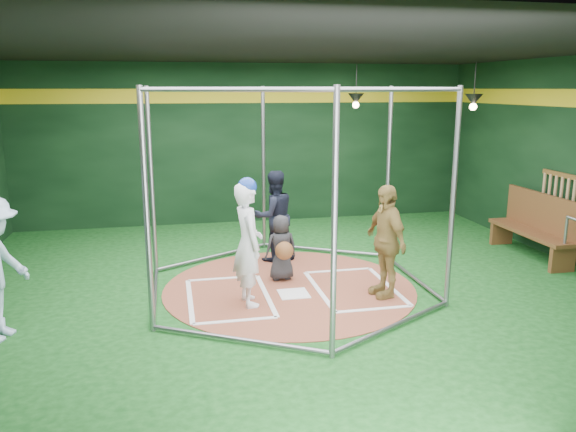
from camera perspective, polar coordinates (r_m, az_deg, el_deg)
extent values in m
cube|color=#0D3D11|center=(8.60, 0.14, -7.38)|extent=(10.00, 9.00, 0.02)
cube|color=black|center=(8.08, 0.15, 16.67)|extent=(10.00, 9.00, 0.02)
cube|color=black|center=(12.56, -4.18, 7.28)|extent=(10.00, 0.10, 3.50)
cube|color=black|center=(3.97, 13.90, -5.31)|extent=(10.00, 0.10, 3.50)
cube|color=gold|center=(12.47, -4.24, 12.07)|extent=(10.00, 0.01, 0.30)
cylinder|color=brown|center=(8.59, 0.14, -7.28)|extent=(3.80, 3.80, 0.01)
cube|color=white|center=(8.31, 0.57, -7.90)|extent=(0.43, 0.43, 0.01)
cube|color=white|center=(9.01, -6.62, -6.31)|extent=(1.10, 0.07, 0.01)
cube|color=white|center=(7.44, -5.35, -10.55)|extent=(1.10, 0.07, 0.01)
cube|color=white|center=(8.19, -9.92, -8.43)|extent=(0.07, 1.70, 0.01)
cube|color=white|center=(8.29, -2.23, -7.98)|extent=(0.07, 1.70, 0.01)
cube|color=white|center=(9.36, 5.09, -5.54)|extent=(1.10, 0.07, 0.01)
cube|color=white|center=(7.85, 8.74, -9.33)|extent=(1.10, 0.07, 0.01)
cube|color=white|center=(8.45, 3.17, -7.58)|extent=(0.07, 1.70, 0.01)
cube|color=white|center=(8.78, 10.17, -6.95)|extent=(0.07, 1.70, 0.01)
cylinder|color=gray|center=(9.87, 10.14, 4.13)|extent=(0.07, 0.07, 3.00)
cylinder|color=gray|center=(10.43, -2.51, 4.78)|extent=(0.07, 0.07, 3.00)
cylinder|color=gray|center=(9.16, -13.70, 3.30)|extent=(0.07, 0.07, 3.00)
cylinder|color=gray|center=(6.90, -14.18, 0.22)|extent=(0.07, 0.07, 3.00)
cylinder|color=gray|center=(6.02, 4.73, -1.26)|extent=(0.07, 0.07, 3.00)
cylinder|color=gray|center=(7.81, 16.41, 1.54)|extent=(0.07, 0.07, 3.00)
cylinder|color=gray|center=(9.98, 3.76, 12.75)|extent=(2.02, 1.20, 0.06)
cylinder|color=gray|center=(10.40, 3.53, -3.44)|extent=(2.02, 1.20, 0.06)
cylinder|color=gray|center=(9.64, -8.01, 12.66)|extent=(2.02, 1.20, 0.06)
cylinder|color=gray|center=(10.07, -7.50, -4.08)|extent=(2.02, 1.20, 0.06)
cylinder|color=gray|center=(7.89, -14.48, 12.37)|extent=(0.06, 2.30, 0.06)
cylinder|color=gray|center=(8.41, -13.37, -7.77)|extent=(0.06, 2.30, 0.06)
cylinder|color=gray|center=(6.20, -5.67, 12.67)|extent=(2.02, 1.20, 0.06)
cylinder|color=gray|center=(6.85, -5.12, -12.36)|extent=(2.02, 1.20, 0.06)
cylinder|color=gray|center=(6.72, 11.89, 12.48)|extent=(2.02, 1.20, 0.06)
cylinder|color=gray|center=(7.32, 10.83, -10.82)|extent=(2.02, 1.20, 0.06)
cylinder|color=gray|center=(8.70, 13.40, 12.43)|extent=(0.06, 2.30, 0.06)
cylinder|color=gray|center=(9.18, 12.46, -5.97)|extent=(0.06, 2.30, 0.06)
cube|color=brown|center=(10.71, 26.51, 3.65)|extent=(0.05, 1.25, 0.08)
cube|color=brown|center=(10.87, 26.04, -1.03)|extent=(0.05, 1.25, 0.08)
cylinder|color=tan|center=(10.59, 26.96, 1.04)|extent=(0.06, 0.06, 0.85)
cylinder|color=tan|center=(10.71, 26.45, 1.21)|extent=(0.06, 0.06, 0.85)
cylinder|color=tan|center=(10.83, 25.94, 1.37)|extent=(0.06, 0.06, 0.85)
cylinder|color=tan|center=(10.95, 25.44, 1.54)|extent=(0.06, 0.06, 0.85)
cylinder|color=tan|center=(11.07, 24.96, 1.70)|extent=(0.06, 0.06, 0.85)
cylinder|color=tan|center=(11.20, 24.48, 1.85)|extent=(0.06, 0.06, 0.85)
cone|color=black|center=(12.13, 6.92, 11.76)|extent=(0.34, 0.34, 0.22)
sphere|color=#FFD899|center=(12.13, 6.90, 11.15)|extent=(0.14, 0.14, 0.14)
cylinder|color=black|center=(12.13, 6.96, 13.41)|extent=(0.02, 0.02, 0.70)
cone|color=black|center=(11.41, 18.34, 11.15)|extent=(0.34, 0.34, 0.22)
sphere|color=#FFD899|center=(11.41, 18.29, 10.50)|extent=(0.14, 0.14, 0.14)
cylinder|color=black|center=(11.41, 18.46, 12.90)|extent=(0.02, 0.02, 0.70)
imported|color=white|center=(7.73, -4.08, -2.88)|extent=(0.49, 0.67, 1.72)
sphere|color=navy|center=(7.55, -4.18, 2.97)|extent=(0.26, 0.26, 0.26)
imported|color=tan|center=(8.15, 9.88, -2.50)|extent=(0.54, 1.01, 1.64)
imported|color=black|center=(8.79, -0.70, -3.22)|extent=(0.53, 0.38, 1.03)
sphere|color=brown|center=(8.55, -0.37, -3.54)|extent=(0.28, 0.28, 0.28)
imported|color=black|center=(9.72, -1.45, 0.02)|extent=(0.90, 0.78, 1.58)
cube|color=brown|center=(10.90, 23.42, -1.50)|extent=(0.46, 1.98, 0.07)
cube|color=brown|center=(10.93, 24.39, 0.40)|extent=(0.07, 1.98, 0.66)
cube|color=brown|center=(10.28, 26.10, -3.97)|extent=(0.44, 0.09, 0.44)
cube|color=brown|center=(11.65, 20.86, -1.62)|extent=(0.44, 0.09, 0.44)
cylinder|color=gray|center=(10.21, 26.28, -2.60)|extent=(0.05, 0.05, 0.95)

